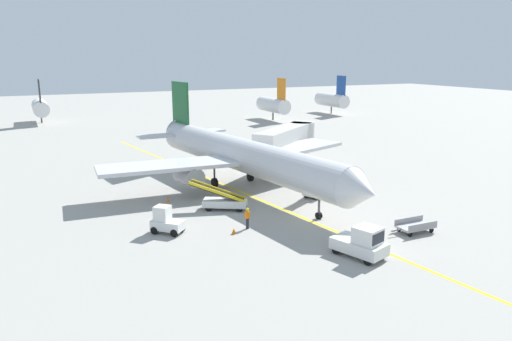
{
  "coord_description": "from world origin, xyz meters",
  "views": [
    {
      "loc": [
        -20.62,
        -32.5,
        13.16
      ],
      "look_at": [
        -1.13,
        8.1,
        2.5
      ],
      "focal_mm": 34.15,
      "sensor_mm": 36.0,
      "label": 1
    }
  ],
  "objects_px": {
    "pushback_tug": "(362,243)",
    "baggage_cart_loaded": "(415,226)",
    "safety_cone_nose_left": "(167,200)",
    "jet_bridge": "(289,137)",
    "ground_crew_marshaller": "(247,218)",
    "baggage_tug_near_wing": "(166,221)",
    "airliner": "(240,154)",
    "safety_cone_nose_right": "(234,231)",
    "belt_loader_aft_hold": "(318,188)",
    "safety_cone_wingtip_left": "(216,186)",
    "belt_loader_forward_hold": "(224,201)"
  },
  "relations": [
    {
      "from": "belt_loader_aft_hold",
      "to": "ground_crew_marshaller",
      "type": "relative_size",
      "value": 2.87
    },
    {
      "from": "baggage_cart_loaded",
      "to": "safety_cone_nose_left",
      "type": "bearing_deg",
      "value": 133.2
    },
    {
      "from": "belt_loader_forward_hold",
      "to": "safety_cone_nose_left",
      "type": "height_order",
      "value": "belt_loader_forward_hold"
    },
    {
      "from": "jet_bridge",
      "to": "safety_cone_nose_right",
      "type": "xyz_separation_m",
      "value": [
        -15.29,
        -18.74,
        -3.32
      ]
    },
    {
      "from": "airliner",
      "to": "baggage_cart_loaded",
      "type": "xyz_separation_m",
      "value": [
        6.77,
        -17.74,
        -2.95
      ]
    },
    {
      "from": "baggage_tug_near_wing",
      "to": "belt_loader_aft_hold",
      "type": "xyz_separation_m",
      "value": [
        15.89,
        3.6,
        -0.15
      ]
    },
    {
      "from": "safety_cone_nose_right",
      "to": "airliner",
      "type": "bearing_deg",
      "value": 64.04
    },
    {
      "from": "belt_loader_forward_hold",
      "to": "safety_cone_nose_left",
      "type": "distance_m",
      "value": 5.8
    },
    {
      "from": "belt_loader_aft_hold",
      "to": "safety_cone_nose_left",
      "type": "height_order",
      "value": "belt_loader_aft_hold"
    },
    {
      "from": "airliner",
      "to": "baggage_tug_near_wing",
      "type": "height_order",
      "value": "airliner"
    },
    {
      "from": "jet_bridge",
      "to": "ground_crew_marshaller",
      "type": "bearing_deg",
      "value": -127.42
    },
    {
      "from": "pushback_tug",
      "to": "baggage_cart_loaded",
      "type": "xyz_separation_m",
      "value": [
        6.65,
        2.02,
        -0.53
      ]
    },
    {
      "from": "airliner",
      "to": "ground_crew_marshaller",
      "type": "bearing_deg",
      "value": -111.29
    },
    {
      "from": "belt_loader_aft_hold",
      "to": "ground_crew_marshaller",
      "type": "xyz_separation_m",
      "value": [
        -9.95,
        -5.46,
        0.13
      ]
    },
    {
      "from": "belt_loader_aft_hold",
      "to": "baggage_cart_loaded",
      "type": "xyz_separation_m",
      "value": [
        1.31,
        -11.7,
        -0.31
      ]
    },
    {
      "from": "belt_loader_aft_hold",
      "to": "safety_cone_wingtip_left",
      "type": "height_order",
      "value": "belt_loader_aft_hold"
    },
    {
      "from": "ground_crew_marshaller",
      "to": "airliner",
      "type": "bearing_deg",
      "value": 68.71
    },
    {
      "from": "airliner",
      "to": "pushback_tug",
      "type": "xyz_separation_m",
      "value": [
        0.13,
        -19.75,
        -2.42
      ]
    },
    {
      "from": "pushback_tug",
      "to": "safety_cone_nose_left",
      "type": "bearing_deg",
      "value": 114.82
    },
    {
      "from": "pushback_tug",
      "to": "belt_loader_aft_hold",
      "type": "distance_m",
      "value": 14.72
    },
    {
      "from": "pushback_tug",
      "to": "safety_cone_nose_left",
      "type": "height_order",
      "value": "pushback_tug"
    },
    {
      "from": "safety_cone_nose_left",
      "to": "airliner",
      "type": "bearing_deg",
      "value": 12.65
    },
    {
      "from": "airliner",
      "to": "belt_loader_forward_hold",
      "type": "relative_size",
      "value": 7.14
    },
    {
      "from": "pushback_tug",
      "to": "belt_loader_forward_hold",
      "type": "relative_size",
      "value": 0.81
    },
    {
      "from": "jet_bridge",
      "to": "pushback_tug",
      "type": "distance_m",
      "value": 28.1
    },
    {
      "from": "pushback_tug",
      "to": "baggage_cart_loaded",
      "type": "distance_m",
      "value": 6.97
    },
    {
      "from": "pushback_tug",
      "to": "ground_crew_marshaller",
      "type": "height_order",
      "value": "pushback_tug"
    },
    {
      "from": "baggage_cart_loaded",
      "to": "ground_crew_marshaller",
      "type": "bearing_deg",
      "value": 151.0
    },
    {
      "from": "baggage_tug_near_wing",
      "to": "jet_bridge",
      "type": "bearing_deg",
      "value": 39.41
    },
    {
      "from": "jet_bridge",
      "to": "safety_cone_nose_left",
      "type": "height_order",
      "value": "jet_bridge"
    },
    {
      "from": "jet_bridge",
      "to": "baggage_cart_loaded",
      "type": "height_order",
      "value": "jet_bridge"
    },
    {
      "from": "jet_bridge",
      "to": "belt_loader_forward_hold",
      "type": "relative_size",
      "value": 2.36
    },
    {
      "from": "jet_bridge",
      "to": "ground_crew_marshaller",
      "type": "distance_m",
      "value": 23.0
    },
    {
      "from": "baggage_tug_near_wing",
      "to": "baggage_cart_loaded",
      "type": "height_order",
      "value": "baggage_tug_near_wing"
    },
    {
      "from": "jet_bridge",
      "to": "belt_loader_aft_hold",
      "type": "distance_m",
      "value": 13.57
    },
    {
      "from": "baggage_cart_loaded",
      "to": "belt_loader_aft_hold",
      "type": "bearing_deg",
      "value": 96.38
    },
    {
      "from": "jet_bridge",
      "to": "safety_cone_nose_right",
      "type": "distance_m",
      "value": 24.41
    },
    {
      "from": "baggage_cart_loaded",
      "to": "safety_cone_nose_right",
      "type": "xyz_separation_m",
      "value": [
        -12.66,
        5.65,
        -0.25
      ]
    },
    {
      "from": "baggage_tug_near_wing",
      "to": "safety_cone_nose_left",
      "type": "xyz_separation_m",
      "value": [
        2.27,
        7.81,
        -0.71
      ]
    },
    {
      "from": "safety_cone_wingtip_left",
      "to": "baggage_tug_near_wing",
      "type": "bearing_deg",
      "value": -127.67
    },
    {
      "from": "safety_cone_wingtip_left",
      "to": "baggage_cart_loaded",
      "type": "bearing_deg",
      "value": -64.03
    },
    {
      "from": "belt_loader_forward_hold",
      "to": "baggage_cart_loaded",
      "type": "bearing_deg",
      "value": -46.27
    },
    {
      "from": "jet_bridge",
      "to": "safety_cone_wingtip_left",
      "type": "height_order",
      "value": "jet_bridge"
    },
    {
      "from": "pushback_tug",
      "to": "safety_cone_nose_right",
      "type": "xyz_separation_m",
      "value": [
        -6.01,
        7.67,
        -0.77
      ]
    },
    {
      "from": "pushback_tug",
      "to": "safety_cone_nose_left",
      "type": "relative_size",
      "value": 9.12
    },
    {
      "from": "safety_cone_nose_right",
      "to": "ground_crew_marshaller",
      "type": "bearing_deg",
      "value": 22.75
    },
    {
      "from": "safety_cone_nose_left",
      "to": "safety_cone_nose_right",
      "type": "distance_m",
      "value": 10.5
    },
    {
      "from": "airliner",
      "to": "belt_loader_forward_hold",
      "type": "bearing_deg",
      "value": -125.1
    },
    {
      "from": "jet_bridge",
      "to": "safety_cone_nose_right",
      "type": "relative_size",
      "value": 26.5
    },
    {
      "from": "safety_cone_nose_right",
      "to": "safety_cone_wingtip_left",
      "type": "distance_m",
      "value": 13.46
    }
  ]
}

